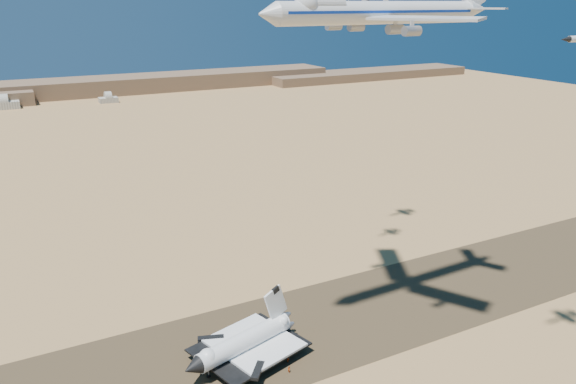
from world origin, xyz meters
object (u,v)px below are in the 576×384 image
crew_a (282,358)px  chase_jet_c (353,3)px  crew_b (289,369)px  crew_c (288,359)px  chase_jet_d (374,3)px  shuttle (243,344)px  carrier_747 (374,13)px

crew_a → chase_jet_c: chase_jet_c is taller
crew_b → chase_jet_c: size_ratio=0.13×
crew_b → crew_c: bearing=-39.3°
chase_jet_c → chase_jet_d: bearing=30.3°
shuttle → chase_jet_c: size_ratio=2.89×
carrier_747 → chase_jet_d: (43.22, 60.11, 2.33)m
shuttle → chase_jet_c: chase_jet_c is taller
shuttle → chase_jet_c: (63.45, 42.24, 95.86)m
carrier_747 → crew_a: carrier_747 is taller
carrier_747 → chase_jet_c: 47.53m
crew_c → chase_jet_d: chase_jet_d is taller
crew_a → shuttle: bearing=49.8°
carrier_747 → chase_jet_d: bearing=52.4°
shuttle → chase_jet_d: 141.58m
carrier_747 → crew_b: bearing=-162.0°
crew_a → chase_jet_c: (53.64, 48.16, 100.19)m
crew_b → chase_jet_d: 144.90m
shuttle → crew_c: (10.98, -7.56, -4.31)m
crew_b → chase_jet_d: bearing=-62.2°
chase_jet_c → chase_jet_d: size_ratio=0.83×
crew_a → chase_jet_d: bearing=-57.9°
crew_a → crew_c: size_ratio=0.98×
carrier_747 → chase_jet_d: 74.07m
crew_c → chase_jet_c: bearing=-81.4°
chase_jet_d → chase_jet_c: bearing=-144.3°
shuttle → chase_jet_d: size_ratio=2.40×
shuttle → crew_a: shuttle is taller
crew_a → chase_jet_c: 123.43m
crew_b → chase_jet_c: bearing=-60.7°
shuttle → carrier_747: bearing=-16.2°
crew_c → chase_jet_d: 141.79m
carrier_747 → crew_b: size_ratio=42.14×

